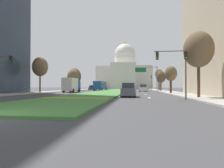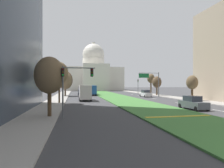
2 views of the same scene
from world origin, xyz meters
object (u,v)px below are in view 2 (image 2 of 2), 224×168
(overhead_guide_sign, at_px, (151,79))
(street_tree_right_far, at_px, (157,82))
(sedan_distant, at_px, (81,92))
(box_truck_delivery, at_px, (85,92))
(street_tree_left_mid, at_px, (59,73))
(street_tree_left_distant, at_px, (65,80))
(street_tree_left_far, at_px, (65,81))
(street_tree_left_near, at_px, (49,76))
(sedan_lead_stopped, at_px, (193,103))
(street_tree_right_mid, at_px, (192,83))
(street_tree_right_distant, at_px, (151,79))
(traffic_light_near_left, at_px, (72,80))
(capitol_building, at_px, (94,74))
(sedan_midblock, at_px, (146,94))
(traffic_light_far_right, at_px, (138,84))
(city_bus, at_px, (91,89))

(overhead_guide_sign, bearing_deg, street_tree_right_far, 51.57)
(sedan_distant, distance_m, box_truck_delivery, 21.53)
(street_tree_left_mid, xyz_separation_m, street_tree_left_distant, (0.07, 21.31, -0.83))
(street_tree_left_far, relative_size, street_tree_right_far, 1.17)
(street_tree_left_near, bearing_deg, street_tree_left_far, 89.99)
(sedan_lead_stopped, bearing_deg, street_tree_right_mid, 57.03)
(street_tree_right_distant, height_order, sedan_distant, street_tree_right_distant)
(box_truck_delivery, bearing_deg, street_tree_left_distant, 106.20)
(traffic_light_near_left, xyz_separation_m, street_tree_right_mid, (23.39, 15.25, -0.13))
(street_tree_left_distant, relative_size, street_tree_right_distant, 1.07)
(capitol_building, relative_size, sedan_distant, 6.62)
(street_tree_left_near, relative_size, street_tree_left_distant, 0.88)
(sedan_midblock, distance_m, box_truck_delivery, 18.45)
(traffic_light_far_right, relative_size, sedan_midblock, 1.14)
(overhead_guide_sign, distance_m, city_bus, 19.39)
(traffic_light_far_right, height_order, sedan_lead_stopped, traffic_light_far_right)
(city_bus, bearing_deg, street_tree_left_mid, -106.65)
(street_tree_left_distant, xyz_separation_m, sedan_distant, (4.55, 5.40, -3.69))
(street_tree_right_far, height_order, sedan_midblock, street_tree_right_far)
(capitol_building, height_order, box_truck_delivery, capitol_building)
(traffic_light_far_right, distance_m, street_tree_right_far, 12.04)
(overhead_guide_sign, distance_m, box_truck_delivery, 19.75)
(sedan_lead_stopped, bearing_deg, traffic_light_near_left, -166.45)
(street_tree_left_mid, xyz_separation_m, box_truck_delivery, (4.75, 5.20, -3.63))
(sedan_distant, bearing_deg, street_tree_right_far, -22.22)
(street_tree_left_distant, bearing_deg, street_tree_left_near, -89.94)
(street_tree_left_near, height_order, street_tree_right_mid, street_tree_left_near)
(traffic_light_far_right, relative_size, street_tree_left_near, 0.83)
(capitol_building, xyz_separation_m, sedan_midblock, (8.16, -58.06, -7.82))
(street_tree_right_distant, bearing_deg, street_tree_right_far, -90.34)
(street_tree_left_far, distance_m, sedan_distant, 8.73)
(street_tree_left_far, bearing_deg, sedan_distant, 55.78)
(capitol_building, xyz_separation_m, traffic_light_near_left, (-10.63, -86.97, -4.89))
(street_tree_right_mid, distance_m, street_tree_right_distant, 22.46)
(overhead_guide_sign, relative_size, sedan_lead_stopped, 1.44)
(street_tree_left_far, bearing_deg, traffic_light_far_right, 21.80)
(traffic_light_far_right, height_order, overhead_guide_sign, overhead_guide_sign)
(street_tree_right_far, bearing_deg, box_truck_delivery, -149.28)
(street_tree_left_far, relative_size, street_tree_left_distant, 0.93)
(street_tree_left_far, height_order, sedan_distant, street_tree_left_far)
(street_tree_left_near, bearing_deg, street_tree_left_distant, 90.06)
(traffic_light_near_left, xyz_separation_m, street_tree_left_far, (-2.22, 35.31, 0.46))
(overhead_guide_sign, relative_size, street_tree_left_distant, 0.92)
(street_tree_left_mid, distance_m, street_tree_left_far, 20.11)
(street_tree_left_far, bearing_deg, overhead_guide_sign, -16.81)
(capitol_building, bearing_deg, street_tree_right_mid, -79.91)
(street_tree_right_mid, relative_size, sedan_distant, 1.17)
(street_tree_left_near, bearing_deg, street_tree_right_mid, 29.22)
(sedan_distant, height_order, city_bus, city_bus)
(sedan_lead_stopped, bearing_deg, traffic_light_far_right, 81.57)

